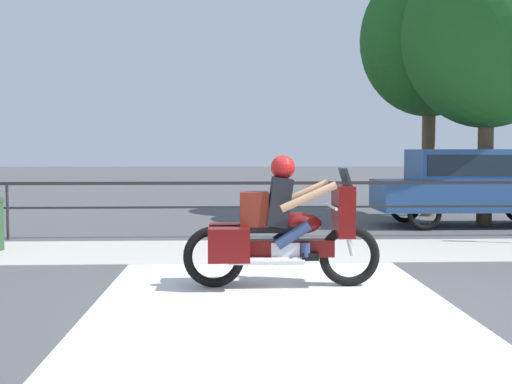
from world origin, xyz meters
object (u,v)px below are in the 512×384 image
(motorcycle, at_px, (280,229))
(parked_car, at_px, (471,183))
(tree_behind_car, at_px, (430,40))
(tree_behind_sign, at_px, (488,35))

(motorcycle, xyz_separation_m, parked_car, (4.59, 6.02, 0.25))
(motorcycle, bearing_deg, parked_car, 53.75)
(parked_car, distance_m, tree_behind_car, 4.07)
(motorcycle, height_order, parked_car, parked_car)
(parked_car, relative_size, tree_behind_sign, 0.69)
(parked_car, bearing_deg, tree_behind_sign, 26.54)
(tree_behind_car, bearing_deg, tree_behind_sign, -72.66)
(motorcycle, bearing_deg, tree_behind_car, 63.23)
(tree_behind_car, bearing_deg, motorcycle, -117.87)
(parked_car, xyz_separation_m, tree_behind_sign, (0.39, 0.20, 3.19))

